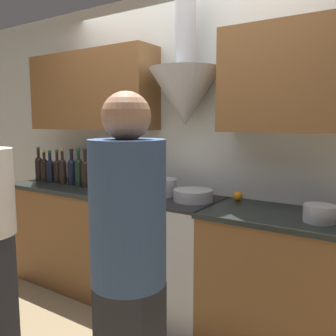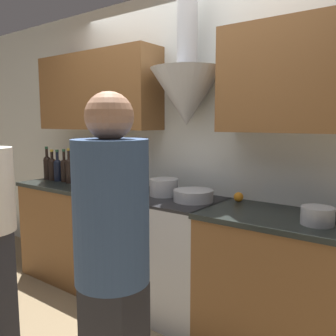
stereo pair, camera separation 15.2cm
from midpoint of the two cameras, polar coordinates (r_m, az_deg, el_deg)
The scene contains 18 objects.
ground_plane at distance 2.83m, azimuth -1.68°, elevation -25.03°, with size 12.00×12.00×0.00m, color #847051.
wall_back at distance 2.95m, azimuth 4.62°, elevation 6.33°, with size 8.40×0.57×2.60m.
counter_left at distance 3.51m, azimuth -11.35°, elevation -10.21°, with size 1.39×0.62×0.93m.
counter_right at distance 2.56m, azimuth 18.41°, elevation -17.24°, with size 0.94×0.62×0.93m.
stove_range at distance 2.88m, azimuth 2.80°, elevation -13.99°, with size 0.67×0.60×0.93m.
wine_bottle_0 at distance 3.84m, azimuth -17.74°, elevation 0.28°, with size 0.07×0.07×0.34m.
wine_bottle_1 at distance 3.76m, azimuth -16.97°, elevation 0.04°, with size 0.08×0.08×0.31m.
wine_bottle_2 at distance 3.69m, azimuth -16.17°, elevation -0.10°, with size 0.08×0.08×0.31m.
wine_bottle_3 at distance 3.63m, azimuth -15.15°, elevation -0.15°, with size 0.07×0.07×0.32m.
wine_bottle_4 at distance 3.53m, azimuth -14.39°, elevation -0.19°, with size 0.07×0.07×0.34m.
wine_bottle_5 at distance 3.47m, azimuth -13.06°, elevation -0.27°, with size 0.08×0.08×0.34m.
wine_bottle_6 at distance 3.39m, azimuth -12.04°, elevation -0.30°, with size 0.07×0.07×0.35m.
wine_bottle_7 at distance 3.31m, azimuth -11.06°, elevation -0.57°, with size 0.08×0.08×0.34m.
stock_pot at distance 2.85m, azimuth 0.86°, elevation -3.11°, with size 0.23×0.23×0.14m.
mixing_bowl at distance 2.67m, azimuth 5.73°, elevation -4.42°, with size 0.30×0.30×0.09m.
orange_fruit at distance 2.70m, azimuth 12.85°, elevation -4.56°, with size 0.07×0.07×0.07m.
saucepan at distance 2.26m, azimuth 24.65°, elevation -7.00°, with size 0.19×0.19×0.10m.
person_foreground_right at distance 1.55m, azimuth -6.04°, elevation -15.68°, with size 0.31×0.31×1.64m.
Camera 2 is at (1.55, -1.83, 1.52)m, focal length 38.00 mm.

